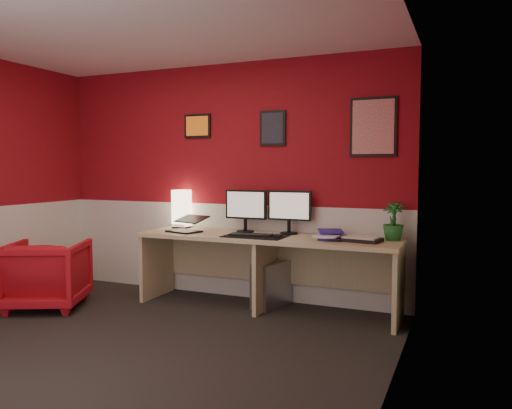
# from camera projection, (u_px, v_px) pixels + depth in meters

# --- Properties ---
(ground) EXTENTS (4.00, 3.50, 0.01)m
(ground) POSITION_uv_depth(u_px,v_px,m) (124.00, 347.00, 3.88)
(ground) COLOR black
(ground) RESTS_ON ground
(ceiling) EXTENTS (4.00, 3.50, 0.01)m
(ceiling) POSITION_uv_depth(u_px,v_px,m) (118.00, 18.00, 3.69)
(ceiling) COLOR white
(ceiling) RESTS_ON ground
(wall_back) EXTENTS (4.00, 0.01, 2.50)m
(wall_back) POSITION_uv_depth(u_px,v_px,m) (225.00, 181.00, 5.39)
(wall_back) COLOR maroon
(wall_back) RESTS_ON ground
(wall_right) EXTENTS (0.01, 3.50, 2.50)m
(wall_right) POSITION_uv_depth(u_px,v_px,m) (391.00, 192.00, 3.00)
(wall_right) COLOR maroon
(wall_right) RESTS_ON ground
(wainscot_back) EXTENTS (4.00, 0.01, 1.00)m
(wainscot_back) POSITION_uv_depth(u_px,v_px,m) (225.00, 250.00, 5.44)
(wainscot_back) COLOR silver
(wainscot_back) RESTS_ON ground
(wainscot_right) EXTENTS (0.01, 3.50, 1.00)m
(wainscot_right) POSITION_uv_depth(u_px,v_px,m) (388.00, 314.00, 3.06)
(wainscot_right) COLOR silver
(wainscot_right) RESTS_ON ground
(desk) EXTENTS (2.60, 0.65, 0.73)m
(desk) POSITION_uv_depth(u_px,v_px,m) (266.00, 273.00, 4.90)
(desk) COLOR tan
(desk) RESTS_ON ground
(shoji_lamp) EXTENTS (0.16, 0.16, 0.40)m
(shoji_lamp) POSITION_uv_depth(u_px,v_px,m) (182.00, 210.00, 5.49)
(shoji_lamp) COLOR #FFE5B2
(shoji_lamp) RESTS_ON desk
(laptop) EXTENTS (0.38, 0.31, 0.22)m
(laptop) POSITION_uv_depth(u_px,v_px,m) (184.00, 222.00, 5.14)
(laptop) COLOR black
(laptop) RESTS_ON desk
(monitor_left) EXTENTS (0.45, 0.06, 0.58)m
(monitor_left) POSITION_uv_depth(u_px,v_px,m) (245.00, 204.00, 5.13)
(monitor_left) COLOR black
(monitor_left) RESTS_ON desk
(monitor_right) EXTENTS (0.45, 0.06, 0.58)m
(monitor_right) POSITION_uv_depth(u_px,v_px,m) (289.00, 205.00, 4.99)
(monitor_right) COLOR black
(monitor_right) RESTS_ON desk
(desk_mat) EXTENTS (0.60, 0.38, 0.01)m
(desk_mat) POSITION_uv_depth(u_px,v_px,m) (255.00, 236.00, 4.82)
(desk_mat) COLOR black
(desk_mat) RESTS_ON desk
(keyboard) EXTENTS (0.43, 0.19, 0.02)m
(keyboard) POSITION_uv_depth(u_px,v_px,m) (251.00, 235.00, 4.84)
(keyboard) COLOR black
(keyboard) RESTS_ON desk_mat
(mouse) EXTENTS (0.07, 0.10, 0.03)m
(mouse) POSITION_uv_depth(u_px,v_px,m) (278.00, 236.00, 4.72)
(mouse) COLOR black
(mouse) RESTS_ON desk_mat
(book_bottom) EXTENTS (0.23, 0.29, 0.03)m
(book_bottom) POSITION_uv_depth(u_px,v_px,m) (320.00, 238.00, 4.64)
(book_bottom) COLOR #30229F
(book_bottom) RESTS_ON desk
(book_middle) EXTENTS (0.26, 0.33, 0.02)m
(book_middle) POSITION_uv_depth(u_px,v_px,m) (318.00, 235.00, 4.66)
(book_middle) COLOR silver
(book_middle) RESTS_ON book_bottom
(book_top) EXTENTS (0.32, 0.36, 0.03)m
(book_top) POSITION_uv_depth(u_px,v_px,m) (319.00, 232.00, 4.68)
(book_top) COLOR #30229F
(book_top) RESTS_ON book_middle
(zen_tray) EXTENTS (0.38, 0.30, 0.03)m
(zen_tray) POSITION_uv_depth(u_px,v_px,m) (361.00, 240.00, 4.50)
(zen_tray) COLOR black
(zen_tray) RESTS_ON desk
(potted_plant) EXTENTS (0.23, 0.23, 0.35)m
(potted_plant) POSITION_uv_depth(u_px,v_px,m) (394.00, 221.00, 4.56)
(potted_plant) COLOR #19591E
(potted_plant) RESTS_ON desk
(pc_tower) EXTENTS (0.30, 0.49, 0.45)m
(pc_tower) POSITION_uv_depth(u_px,v_px,m) (271.00, 284.00, 5.01)
(pc_tower) COLOR #99999E
(pc_tower) RESTS_ON ground
(armchair) EXTENTS (0.96, 0.97, 0.67)m
(armchair) POSITION_uv_depth(u_px,v_px,m) (47.00, 274.00, 4.95)
(armchair) COLOR red
(armchair) RESTS_ON ground
(art_left) EXTENTS (0.32, 0.02, 0.26)m
(art_left) POSITION_uv_depth(u_px,v_px,m) (198.00, 126.00, 5.46)
(art_left) COLOR orange
(art_left) RESTS_ON wall_back
(art_center) EXTENTS (0.28, 0.02, 0.36)m
(art_center) POSITION_uv_depth(u_px,v_px,m) (273.00, 128.00, 5.12)
(art_center) COLOR black
(art_center) RESTS_ON wall_back
(art_right) EXTENTS (0.44, 0.02, 0.56)m
(art_right) POSITION_uv_depth(u_px,v_px,m) (373.00, 127.00, 4.72)
(art_right) COLOR red
(art_right) RESTS_ON wall_back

